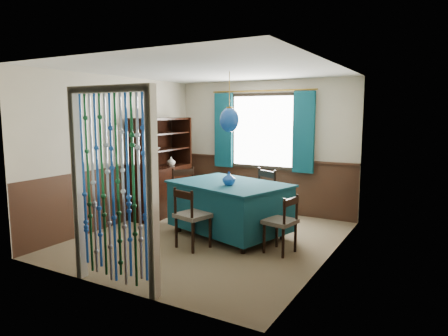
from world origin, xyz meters
The scene contains 22 objects.
floor centered at (0.00, 0.00, 0.00)m, with size 4.00×4.00×0.00m, color brown.
ceiling centered at (0.00, 0.00, 2.50)m, with size 4.00×4.00×0.00m, color silver.
wall_back centered at (0.00, 2.00, 1.25)m, with size 3.60×3.60×0.00m, color #C1B79E.
wall_front centered at (0.00, -2.00, 1.25)m, with size 3.60×3.60×0.00m, color #C1B79E.
wall_left centered at (-1.80, 0.00, 1.25)m, with size 4.00×4.00×0.00m, color #C1B79E.
wall_right centered at (1.80, 0.00, 1.25)m, with size 4.00×4.00×0.00m, color #C1B79E.
wainscot_back centered at (0.00, 1.99, 0.50)m, with size 3.60×3.60×0.00m, color #3C2316.
wainscot_front centered at (0.00, -1.99, 0.50)m, with size 3.60×3.60×0.00m, color #3C2316.
wainscot_left centered at (-1.79, 0.00, 0.50)m, with size 4.00×4.00×0.00m, color #3C2316.
wainscot_right centered at (1.79, 0.00, 0.50)m, with size 4.00×4.00×0.00m, color #3C2316.
window centered at (0.00, 1.95, 1.55)m, with size 1.32×0.12×1.42m, color black.
doorway centered at (0.00, -1.94, 1.05)m, with size 1.16×0.12×2.18m, color silver, non-canonical shape.
dining_table centered at (0.19, 0.29, 0.48)m, with size 1.99×1.63×0.83m.
chair_near centered at (0.01, -0.49, 0.46)m, with size 0.52×0.50×0.87m.
chair_far centered at (0.38, 0.97, 0.51)m, with size 0.63×0.62×0.96m.
chair_left centered at (-0.79, 0.59, 0.50)m, with size 0.61×0.62×0.94m.
chair_right centered at (1.19, -0.05, 0.43)m, with size 0.45×0.46×0.80m.
sideboard centered at (-1.54, 0.80, 0.62)m, with size 0.54×1.40×1.81m.
pendant_lamp centered at (0.19, 0.29, 1.79)m, with size 0.29×0.29×0.89m.
vase_table centered at (0.28, 0.11, 0.92)m, with size 0.18×0.18×0.18m, color navy.
bowl_shelf centered at (-1.48, 0.55, 1.26)m, with size 0.21×0.21×0.05m, color beige.
vase_sideboard centered at (-1.48, 1.04, 1.00)m, with size 0.18×0.18×0.19m, color beige.
Camera 1 is at (3.09, -4.99, 1.90)m, focal length 32.00 mm.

